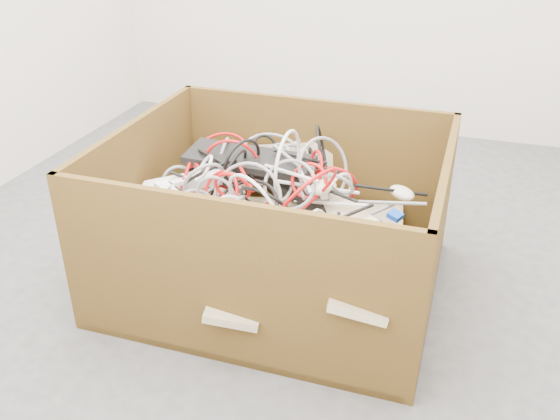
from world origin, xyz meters
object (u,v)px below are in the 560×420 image
(cardboard_box, at_px, (274,248))
(power_strip_left, at_px, (185,182))
(power_strip_right, at_px, (186,206))
(vga_plug, at_px, (395,216))

(cardboard_box, xyz_separation_m, power_strip_left, (-0.34, -0.02, 0.22))
(cardboard_box, xyz_separation_m, power_strip_right, (-0.27, -0.14, 0.20))
(power_strip_right, relative_size, vga_plug, 6.61)
(power_strip_left, xyz_separation_m, power_strip_right, (0.07, -0.13, -0.02))
(vga_plug, bearing_deg, cardboard_box, -151.36)
(cardboard_box, bearing_deg, vga_plug, 2.44)
(vga_plug, bearing_deg, power_strip_left, -151.20)
(cardboard_box, height_order, power_strip_right, cardboard_box)
(power_strip_right, distance_m, vga_plug, 0.72)
(power_strip_left, distance_m, power_strip_right, 0.15)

